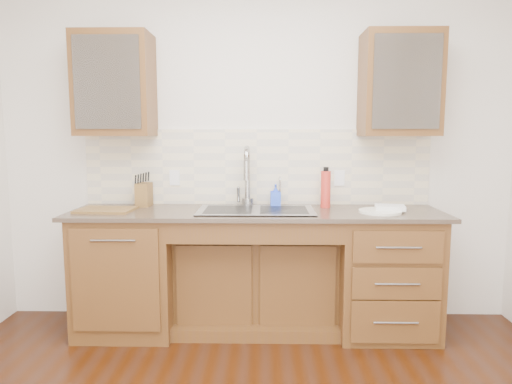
{
  "coord_description": "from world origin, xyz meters",
  "views": [
    {
      "loc": [
        0.06,
        -1.85,
        1.47
      ],
      "look_at": [
        0.0,
        1.4,
        1.05
      ],
      "focal_mm": 32.0,
      "sensor_mm": 36.0,
      "label": 1
    }
  ],
  "objects_px": {
    "knife_block": "(144,194)",
    "water_bottle": "(326,189)",
    "plate": "(380,211)",
    "cutting_board": "(106,210)",
    "soap_bottle": "(276,195)"
  },
  "relations": [
    {
      "from": "knife_block",
      "to": "cutting_board",
      "type": "relative_size",
      "value": 0.45
    },
    {
      "from": "cutting_board",
      "to": "knife_block",
      "type": "bearing_deg",
      "value": 48.38
    },
    {
      "from": "water_bottle",
      "to": "cutting_board",
      "type": "bearing_deg",
      "value": -173.14
    },
    {
      "from": "soap_bottle",
      "to": "plate",
      "type": "xyz_separation_m",
      "value": [
        0.74,
        -0.26,
        -0.08
      ]
    },
    {
      "from": "soap_bottle",
      "to": "cutting_board",
      "type": "height_order",
      "value": "soap_bottle"
    },
    {
      "from": "plate",
      "to": "knife_block",
      "type": "relative_size",
      "value": 1.69
    },
    {
      "from": "water_bottle",
      "to": "cutting_board",
      "type": "xyz_separation_m",
      "value": [
        -1.61,
        -0.19,
        -0.13
      ]
    },
    {
      "from": "knife_block",
      "to": "water_bottle",
      "type": "bearing_deg",
      "value": -0.09
    },
    {
      "from": "soap_bottle",
      "to": "water_bottle",
      "type": "distance_m",
      "value": 0.38
    },
    {
      "from": "water_bottle",
      "to": "plate",
      "type": "xyz_separation_m",
      "value": [
        0.36,
        -0.22,
        -0.13
      ]
    },
    {
      "from": "plate",
      "to": "knife_block",
      "type": "distance_m",
      "value": 1.78
    },
    {
      "from": "plate",
      "to": "cutting_board",
      "type": "relative_size",
      "value": 0.77
    },
    {
      "from": "knife_block",
      "to": "cutting_board",
      "type": "height_order",
      "value": "knife_block"
    },
    {
      "from": "water_bottle",
      "to": "knife_block",
      "type": "distance_m",
      "value": 1.4
    },
    {
      "from": "soap_bottle",
      "to": "plate",
      "type": "relative_size",
      "value": 0.57
    }
  ]
}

